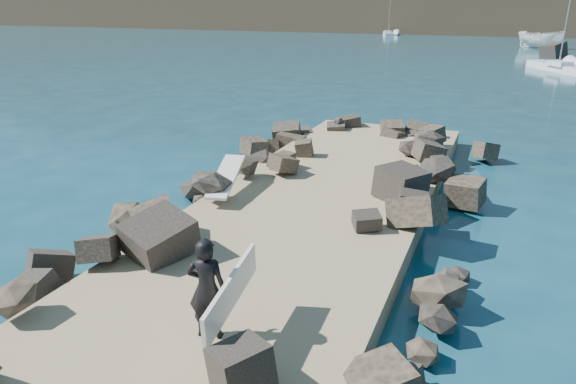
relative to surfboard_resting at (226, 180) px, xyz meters
name	(u,v)px	position (x,y,z in m)	size (l,w,h in m)	color
ground	(302,232)	(2.49, -0.37, -1.04)	(800.00, 800.00, 0.00)	#0F384C
jetty	(272,254)	(2.49, -2.37, -0.74)	(6.00, 26.00, 0.60)	#8C7759
riprap_left	(178,219)	(-0.41, -1.87, -0.54)	(2.60, 22.00, 1.00)	#272421
riprap_right	(400,259)	(5.39, -1.87, -0.54)	(2.60, 22.00, 1.00)	black
surfboard_resting	(226,180)	(0.00, 0.00, 0.00)	(0.61, 2.42, 0.08)	white
boat_imported	(541,39)	(10.78, 66.00, 0.14)	(2.29, 6.09, 2.35)	white
surfer_with_board	(210,289)	(3.06, -5.98, 0.46)	(0.99, 2.20, 1.78)	black
sailboat_e	(388,34)	(-13.42, 84.18, -0.69)	(3.35, 6.99, 8.28)	silver
sailboat_c	(558,67)	(11.33, 40.20, -0.69)	(5.16, 7.29, 8.97)	silver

